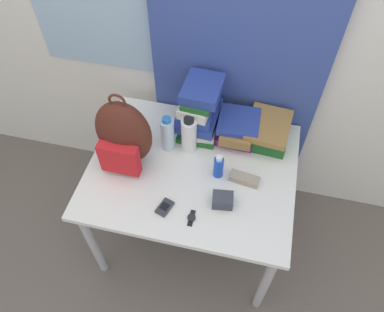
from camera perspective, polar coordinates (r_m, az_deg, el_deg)
name	(u,v)px	position (r m, az deg, el deg)	size (l,w,h in m)	color
ground_plane	(176,294)	(2.40, -2.47, -20.22)	(12.00, 12.00, 0.00)	#665B51
wall_back	(215,21)	(1.94, 3.53, 19.86)	(6.00, 0.06, 2.50)	silver
curtain_blue	(241,31)	(1.88, 7.51, 18.36)	(0.91, 0.04, 2.50)	#384C93
desk	(192,177)	(2.01, 0.00, -3.27)	(1.07, 0.85, 0.72)	silver
backpack	(123,136)	(1.85, -10.40, 3.07)	(0.28, 0.21, 0.45)	#512319
book_stack_left	(200,109)	(2.01, 1.21, 7.14)	(0.23, 0.29, 0.32)	#1E5623
book_stack_center	(237,127)	(2.04, 6.90, 4.35)	(0.24, 0.27, 0.13)	#6B2370
book_stack_right	(269,131)	(2.05, 11.63, 3.70)	(0.24, 0.29, 0.13)	#1E5623
water_bottle	(168,134)	(1.95, -3.72, 3.38)	(0.07, 0.07, 0.22)	silver
sports_bottle	(189,135)	(1.94, -0.47, 3.25)	(0.08, 0.08, 0.23)	white
sunscreen_bottle	(218,167)	(1.87, 4.06, -1.63)	(0.05, 0.05, 0.15)	blue
cell_phone	(165,207)	(1.81, -4.18, -7.81)	(0.08, 0.10, 0.02)	#2D2D33
sunglasses_case	(244,179)	(1.90, 7.97, -3.47)	(0.16, 0.08, 0.04)	gray
camera_pouch	(223,200)	(1.80, 4.69, -6.71)	(0.11, 0.09, 0.06)	#383D47
wristwatch	(191,218)	(1.78, -0.08, -9.40)	(0.04, 0.09, 0.01)	black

